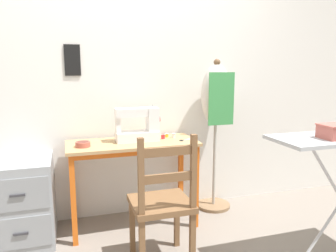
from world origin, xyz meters
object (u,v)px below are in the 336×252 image
at_px(sewing_machine, 139,125).
at_px(thread_spool_far_edge, 174,136).
at_px(scissors, 184,140).
at_px(wooden_chair, 162,204).
at_px(thread_spool_near_machine, 163,137).
at_px(storage_box, 336,131).
at_px(filing_cabinet, 24,200).
at_px(thread_spool_mid_table, 167,136).
at_px(dress_form, 216,105).
at_px(fabric_bowl, 83,144).

distance_m(sewing_machine, thread_spool_far_edge, 0.32).
bearing_deg(scissors, wooden_chair, -123.04).
xyz_separation_m(sewing_machine, thread_spool_far_edge, (0.30, 0.02, -0.11)).
bearing_deg(thread_spool_near_machine, scissors, -31.68).
bearing_deg(storage_box, sewing_machine, 136.25).
relative_size(thread_spool_far_edge, filing_cabinet, 0.06).
height_order(thread_spool_far_edge, storage_box, storage_box).
bearing_deg(thread_spool_mid_table, filing_cabinet, -176.90).
distance_m(sewing_machine, storage_box, 1.45).
bearing_deg(filing_cabinet, scissors, -3.82).
bearing_deg(thread_spool_near_machine, dress_form, 11.44).
relative_size(thread_spool_mid_table, dress_form, 0.03).
xyz_separation_m(sewing_machine, storage_box, (1.05, -1.00, 0.08)).
height_order(sewing_machine, storage_box, sewing_machine).
distance_m(scissors, thread_spool_near_machine, 0.19).
distance_m(scissors, thread_spool_far_edge, 0.13).
xyz_separation_m(wooden_chair, filing_cabinet, (-0.93, 0.63, -0.11)).
relative_size(scissors, thread_spool_near_machine, 3.14).
bearing_deg(sewing_machine, thread_spool_mid_table, 11.42).
bearing_deg(thread_spool_far_edge, dress_form, 11.93).
bearing_deg(storage_box, dress_form, 105.27).
relative_size(sewing_machine, fabric_bowl, 3.26).
bearing_deg(fabric_bowl, dress_form, 8.92).
height_order(thread_spool_far_edge, wooden_chair, wooden_chair).
distance_m(sewing_machine, scissors, 0.39).
height_order(thread_spool_far_edge, dress_form, dress_form).
relative_size(scissors, filing_cabinet, 0.21).
bearing_deg(thread_spool_far_edge, storage_box, -53.84).
relative_size(thread_spool_near_machine, filing_cabinet, 0.07).
distance_m(sewing_machine, fabric_bowl, 0.48).
relative_size(dress_form, storage_box, 6.87).
height_order(thread_spool_near_machine, thread_spool_mid_table, thread_spool_near_machine).
bearing_deg(scissors, thread_spool_mid_table, 125.54).
relative_size(fabric_bowl, thread_spool_near_machine, 2.61).
xyz_separation_m(thread_spool_far_edge, filing_cabinet, (-1.23, -0.03, -0.43)).
bearing_deg(filing_cabinet, thread_spool_mid_table, 3.10).
height_order(scissors, thread_spool_near_machine, thread_spool_near_machine).
bearing_deg(filing_cabinet, storage_box, -26.68).
bearing_deg(storage_box, thread_spool_near_machine, 130.14).
height_order(wooden_chair, dress_form, dress_form).
bearing_deg(sewing_machine, storage_box, -43.75).
distance_m(dress_form, storage_box, 1.16).
bearing_deg(thread_spool_mid_table, dress_form, 6.62).
height_order(sewing_machine, fabric_bowl, sewing_machine).
relative_size(thread_spool_near_machine, storage_box, 0.21).
distance_m(thread_spool_far_edge, dress_form, 0.51).
bearing_deg(filing_cabinet, wooden_chair, -33.97).
height_order(filing_cabinet, storage_box, storage_box).
xyz_separation_m(sewing_machine, thread_spool_near_machine, (0.20, -0.00, -0.11)).
bearing_deg(fabric_bowl, storage_box, -31.37).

